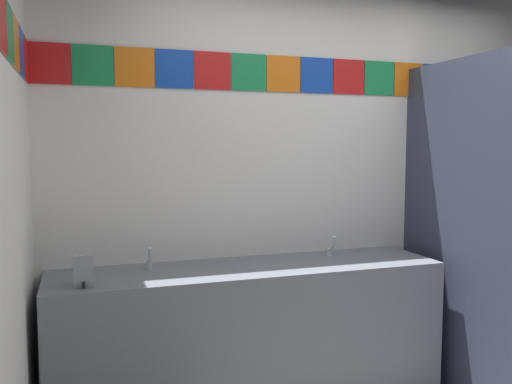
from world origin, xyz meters
TOP-DOWN VIEW (x-y plane):
  - wall_back at (-0.00, 1.53)m, footprint 3.64×0.09m
  - vanity_counter at (-0.65, 1.21)m, footprint 2.24×0.56m
  - faucet_left at (-1.21, 1.30)m, footprint 0.04×0.10m
  - faucet_right at (-0.09, 1.30)m, footprint 0.04×0.10m
  - soap_dispenser at (-1.56, 1.05)m, footprint 0.09×0.09m
  - toilet at (1.13, 1.06)m, footprint 0.39×0.49m

SIDE VIEW (x-z plane):
  - toilet at x=1.13m, z-range -0.07..0.67m
  - vanity_counter at x=-0.65m, z-range 0.01..0.84m
  - faucet_left at x=-1.21m, z-range 0.81..0.95m
  - faucet_right at x=-0.09m, z-range 0.81..0.95m
  - soap_dispenser at x=-1.56m, z-range 0.83..0.99m
  - wall_back at x=0.00m, z-range 0.01..2.61m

